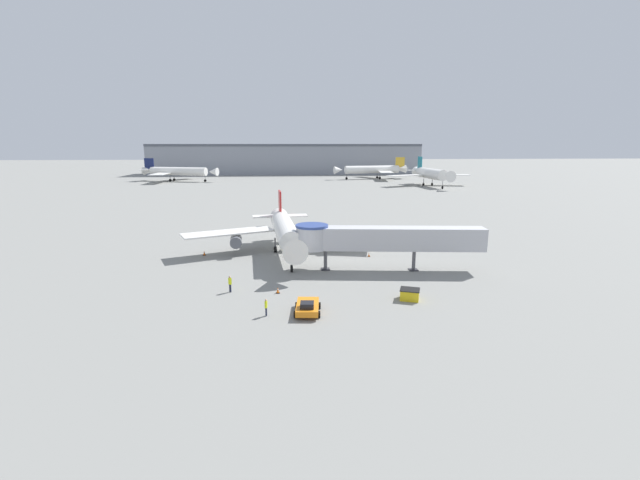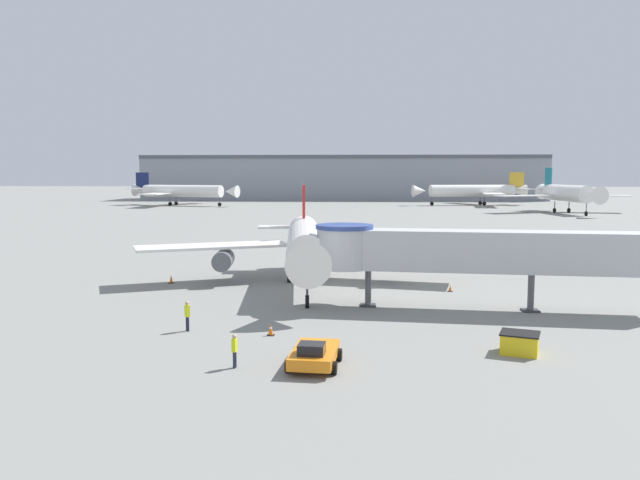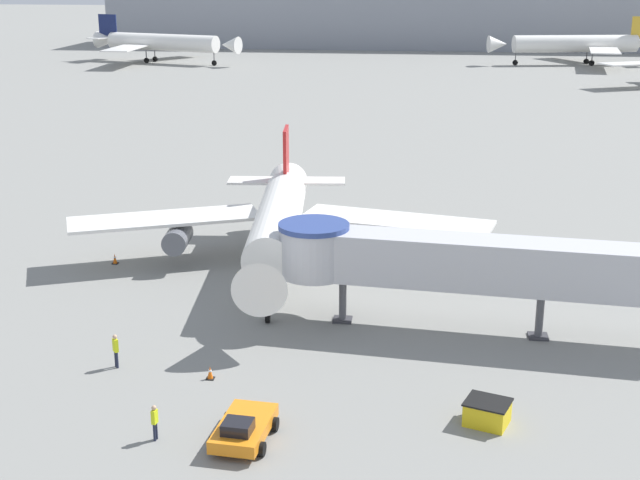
% 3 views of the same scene
% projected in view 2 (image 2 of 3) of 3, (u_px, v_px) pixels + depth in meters
% --- Properties ---
extents(ground_plane, '(800.00, 800.00, 0.00)m').
position_uv_depth(ground_plane, '(305.00, 285.00, 52.85)').
color(ground_plane, gray).
extents(main_airplane, '(29.54, 24.64, 8.33)m').
position_uv_depth(main_airplane, '(305.00, 243.00, 52.53)').
color(main_airplane, white).
rests_on(main_airplane, ground_plane).
extents(jet_bridge, '(23.54, 5.51, 5.81)m').
position_uv_depth(jet_bridge, '(462.00, 250.00, 43.08)').
color(jet_bridge, '#B7B7BC').
rests_on(jet_bridge, ground_plane).
extents(pushback_tug_orange, '(2.70, 4.16, 1.40)m').
position_uv_depth(pushback_tug_orange, '(314.00, 354.00, 30.42)').
color(pushback_tug_orange, orange).
rests_on(pushback_tug_orange, ground_plane).
extents(service_container_yellow, '(2.41, 2.24, 1.12)m').
position_uv_depth(service_container_yellow, '(520.00, 343.00, 32.73)').
color(service_container_yellow, yellow).
rests_on(service_container_yellow, ground_plane).
extents(traffic_cone_starboard_wing, '(0.36, 0.36, 0.60)m').
position_uv_depth(traffic_cone_starboard_wing, '(450.00, 288.00, 49.98)').
color(traffic_cone_starboard_wing, black).
rests_on(traffic_cone_starboard_wing, ground_plane).
extents(traffic_cone_port_wing, '(0.43, 0.43, 0.72)m').
position_uv_depth(traffic_cone_port_wing, '(171.00, 279.00, 53.73)').
color(traffic_cone_port_wing, black).
rests_on(traffic_cone_port_wing, ground_plane).
extents(traffic_cone_near_nose, '(0.42, 0.42, 0.69)m').
position_uv_depth(traffic_cone_near_nose, '(271.00, 330.00, 36.41)').
color(traffic_cone_near_nose, black).
rests_on(traffic_cone_near_nose, ground_plane).
extents(ground_crew_marshaller, '(0.25, 0.35, 1.67)m').
position_uv_depth(ground_crew_marshaller, '(235.00, 349.00, 30.25)').
color(ground_crew_marshaller, '#1E2338').
rests_on(ground_crew_marshaller, ground_plane).
extents(ground_crew_wing_walker, '(0.38, 0.40, 1.82)m').
position_uv_depth(ground_crew_wing_walker, '(187.00, 314.00, 37.33)').
color(ground_crew_wing_walker, '#1E2338').
rests_on(ground_crew_wing_walker, ground_plane).
extents(background_jet_gold_tail, '(34.90, 32.09, 9.77)m').
position_uv_depth(background_jet_gold_tail, '(475.00, 191.00, 185.11)').
color(background_jet_gold_tail, white).
rests_on(background_jet_gold_tail, ground_plane).
extents(background_jet_navy_tail, '(34.64, 31.96, 9.73)m').
position_uv_depth(background_jet_navy_tail, '(180.00, 191.00, 183.24)').
color(background_jet_navy_tail, white).
rests_on(background_jet_navy_tail, ground_plane).
extents(background_jet_teal_tail, '(33.38, 29.95, 10.86)m').
position_uv_depth(background_jet_teal_tail, '(566.00, 193.00, 148.02)').
color(background_jet_teal_tail, white).
rests_on(background_jet_teal_tail, ground_plane).
extents(terminal_building, '(141.24, 24.87, 15.77)m').
position_uv_depth(terminal_building, '(342.00, 178.00, 225.76)').
color(terminal_building, gray).
rests_on(terminal_building, ground_plane).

